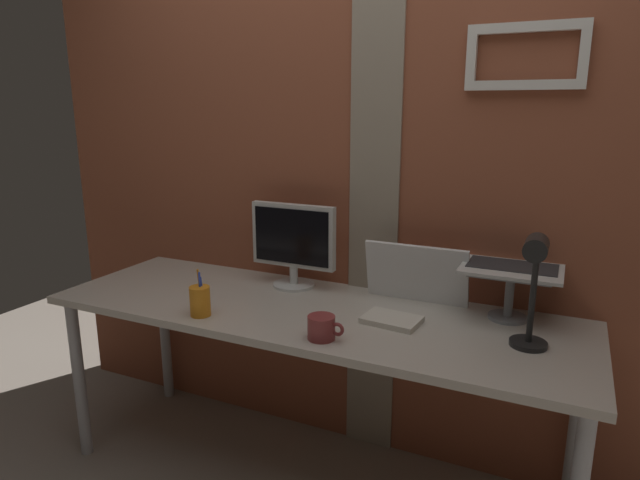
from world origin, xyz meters
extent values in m
cube|color=brown|center=(0.00, 0.39, 1.19)|extent=(3.30, 0.12, 2.38)
cube|color=gray|center=(0.03, 0.32, 1.19)|extent=(0.21, 0.01, 2.38)
cube|color=white|center=(0.57, 0.31, 1.77)|extent=(0.40, 0.03, 0.03)
cube|color=white|center=(0.57, 0.31, 1.58)|extent=(0.40, 0.03, 0.03)
cube|color=white|center=(0.39, 0.31, 1.67)|extent=(0.03, 0.03, 0.16)
cube|color=white|center=(0.76, 0.31, 1.67)|extent=(0.03, 0.03, 0.16)
cube|color=beige|center=(-0.11, -0.01, 0.73)|extent=(2.07, 0.67, 0.03)
cylinder|color=#B2B2B7|center=(-1.09, -0.28, 0.36)|extent=(0.05, 0.05, 0.72)
cylinder|color=#B2B2B7|center=(-1.09, 0.27, 0.36)|extent=(0.05, 0.05, 0.72)
cylinder|color=#B2B2B7|center=(0.87, 0.27, 0.36)|extent=(0.05, 0.05, 0.72)
cylinder|color=silver|center=(-0.29, 0.21, 0.75)|extent=(0.18, 0.18, 0.01)
cylinder|color=silver|center=(-0.29, 0.21, 0.80)|extent=(0.04, 0.04, 0.08)
cube|color=silver|center=(-0.29, 0.21, 0.97)|extent=(0.38, 0.04, 0.27)
cube|color=black|center=(-0.29, 0.19, 0.97)|extent=(0.35, 0.00, 0.23)
cylinder|color=gray|center=(0.60, 0.21, 0.75)|extent=(0.14, 0.14, 0.01)
cylinder|color=gray|center=(0.60, 0.21, 0.84)|extent=(0.03, 0.03, 0.16)
cube|color=gray|center=(0.60, 0.21, 0.93)|extent=(0.28, 0.22, 0.01)
cube|color=silver|center=(0.60, 0.21, 0.94)|extent=(0.35, 0.25, 0.01)
cube|color=#2D2D30|center=(0.60, 0.23, 0.95)|extent=(0.31, 0.16, 0.00)
cube|color=silver|center=(0.60, 0.37, 1.05)|extent=(0.35, 0.06, 0.21)
cube|color=black|center=(0.60, 0.36, 1.05)|extent=(0.32, 0.05, 0.18)
cube|color=white|center=(0.24, 0.23, 0.87)|extent=(0.41, 0.07, 0.24)
cylinder|color=black|center=(0.68, -0.01, 0.76)|extent=(0.12, 0.12, 0.02)
cylinder|color=black|center=(0.68, -0.01, 0.94)|extent=(0.02, 0.02, 0.36)
cylinder|color=black|center=(0.68, -0.10, 1.10)|extent=(0.07, 0.11, 0.07)
cylinder|color=orange|center=(-0.45, -0.24, 0.80)|extent=(0.08, 0.08, 0.11)
cylinder|color=blue|center=(-0.44, -0.24, 0.84)|extent=(0.01, 0.01, 0.16)
cylinder|color=blue|center=(-0.44, -0.23, 0.83)|extent=(0.03, 0.02, 0.14)
cylinder|color=orange|center=(-0.45, -0.24, 0.84)|extent=(0.02, 0.01, 0.17)
cylinder|color=maroon|center=(0.05, -0.24, 0.79)|extent=(0.09, 0.09, 0.08)
torus|color=maroon|center=(0.11, -0.24, 0.79)|extent=(0.05, 0.01, 0.05)
cube|color=silver|center=(0.22, -0.01, 0.76)|extent=(0.21, 0.16, 0.02)
camera|label=1|loc=(0.76, -1.78, 1.51)|focal=30.53mm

